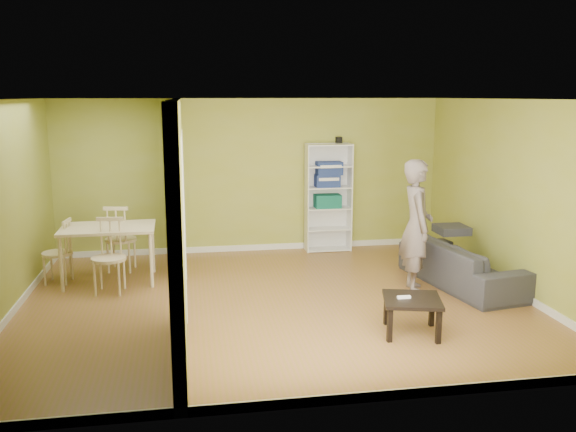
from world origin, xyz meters
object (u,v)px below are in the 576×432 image
Objects in this scene: coffee_table at (412,304)px; chair_far at (121,237)px; chair_near at (108,256)px; sofa at (462,258)px; bookshelf at (328,197)px; person at (417,215)px; dining_table at (108,232)px; chair_left at (57,251)px.

chair_far is (-3.47, 3.16, 0.16)m from coffee_table.
coffee_table is 4.09m from chair_near.
sofa is 1.15× the size of bookshelf.
sofa is 4.89m from chair_near.
person is (-0.74, -0.11, 0.66)m from sofa.
dining_table is at bearing 83.31° from person.
bookshelf reaches higher than coffee_table.
person reaches higher than chair_left.
chair_left is at bearing 69.65° from sofa.
person is 5.08m from chair_left.
chair_far is at bearing 129.23° from chair_left.
dining_table reaches higher than coffee_table.
chair_near is at bearing 90.06° from person.
chair_left is at bearing 148.37° from coffee_table.
person is at bearing 167.11° from chair_far.
person is 2.29× the size of chair_left.
chair_far is (-3.41, -0.74, -0.41)m from bookshelf.
coffee_table is 0.61× the size of chair_near.
chair_near is (-3.46, -1.84, -0.41)m from bookshelf.
bookshelf is 1.79× the size of chair_far.
chair_near reaches higher than chair_left.
dining_table is 1.28× the size of chair_near.
chair_left is 0.97m from chair_near.
coffee_table is at bearing 65.93° from chair_left.
person is 2.52m from bookshelf.
chair_far is at bearing 79.63° from dining_table.
coffee_table is 0.48× the size of dining_table.
chair_left is (-4.24, -1.26, -0.46)m from bookshelf.
chair_left is 0.98m from chair_far.
person is 1.75m from coffee_table.
bookshelf reaches higher than chair_left.
coffee_table is at bearing 166.02° from person.
chair_near is (-4.87, 0.48, 0.11)m from sofa.
dining_table is at bearing 89.19° from chair_far.
person is 1.15× the size of bookshelf.
dining_table is at bearing 92.62° from chair_left.
coffee_table is at bearing 130.13° from sofa.
coffee_table is 0.68× the size of chair_left.
chair_near is 1.10m from chair_far.
coffee_table is at bearing 147.23° from chair_far.
dining_table is at bearing 68.82° from sofa.
dining_table is at bearing -159.42° from bookshelf.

